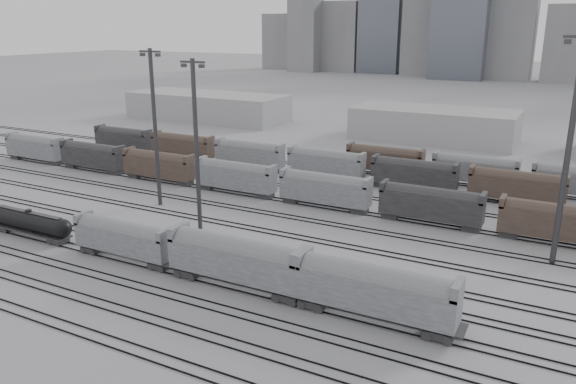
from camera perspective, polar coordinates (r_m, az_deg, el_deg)
The scene contains 15 objects.
ground at distance 69.60m, azimuth -13.47°, elevation -7.84°, with size 900.00×900.00×0.00m, color #A8A8AC.
tracks at distance 82.39m, azimuth -5.52°, elevation -3.47°, with size 220.00×71.50×0.16m.
tank_car_b at distance 85.33m, azimuth -24.75°, elevation -2.76°, with size 15.32×2.55×3.79m.
hopper_car_a at distance 72.55m, azimuth -16.35°, elevation -4.38°, with size 14.08×2.80×5.04m.
hopper_car_b at distance 62.56m, azimuth -5.30°, elevation -6.65°, with size 16.46×3.27×5.89m.
hopper_car_c at distance 56.16m, azimuth 8.81°, elevation -9.65°, with size 16.37×3.25×5.85m.
light_mast_b at distance 91.15m, azimuth -13.37°, elevation 6.67°, with size 3.99×0.64×24.91m.
light_mast_c at distance 77.86m, azimuth -9.30°, elevation 4.93°, with size 3.85×0.62×24.09m.
light_mast_d at distance 73.20m, azimuth 26.64°, elevation 4.10°, with size 4.41×0.71×27.58m.
bg_string_near at distance 90.00m, azimuth 3.78°, elevation 0.15°, with size 151.00×3.00×5.60m.
bg_string_mid at distance 101.41m, azimuth 12.67°, elevation 1.67°, with size 151.00×3.00×5.60m.
bg_string_far at distance 106.31m, azimuth 22.95°, elevation 1.43°, with size 66.00×3.00×5.60m.
warehouse_left at distance 176.98m, azimuth -8.17°, elevation 8.59°, with size 50.00×18.00×8.00m, color #9E9EA0.
warehouse_mid at distance 147.71m, azimuth 14.63°, elevation 6.64°, with size 40.00×18.00×8.00m, color #9E9EA0.
skyline at distance 328.57m, azimuth 23.18°, elevation 16.50°, with size 316.00×22.40×95.00m.
Camera 1 is at (42.88, -46.94, 28.32)m, focal length 35.00 mm.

